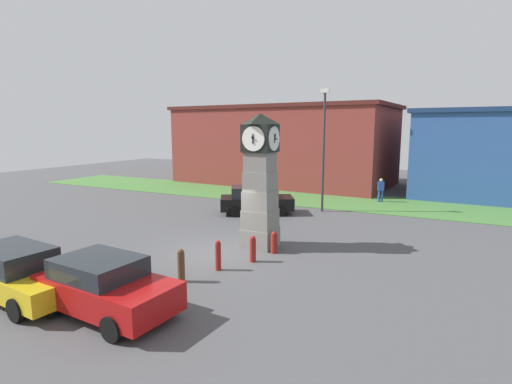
{
  "coord_description": "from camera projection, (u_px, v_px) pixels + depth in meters",
  "views": [
    {
      "loc": [
        8.47,
        -13.0,
        4.98
      ],
      "look_at": [
        0.48,
        2.64,
        2.14
      ],
      "focal_mm": 28.0,
      "sensor_mm": 36.0,
      "label": 1
    }
  ],
  "objects": [
    {
      "name": "car_far_lot",
      "position": [
        255.0,
        200.0,
        23.31
      ],
      "size": [
        4.58,
        3.76,
        1.59
      ],
      "color": "black",
      "rests_on": "ground_plane"
    },
    {
      "name": "bollard_near_tower",
      "position": [
        274.0,
        242.0,
        15.95
      ],
      "size": [
        0.26,
        0.26,
        0.89
      ],
      "color": "maroon",
      "rests_on": "ground_plane"
    },
    {
      "name": "bollard_mid_row",
      "position": [
        253.0,
        249.0,
        14.92
      ],
      "size": [
        0.23,
        0.23,
        1.0
      ],
      "color": "maroon",
      "rests_on": "ground_plane"
    },
    {
      "name": "grass_verge_far",
      "position": [
        285.0,
        196.0,
        29.24
      ],
      "size": [
        44.64,
        6.43,
        0.04
      ],
      "primitive_type": "cube",
      "color": "#477A38",
      "rests_on": "ground_plane"
    },
    {
      "name": "street_lamp_near_road",
      "position": [
        324.0,
        143.0,
        23.35
      ],
      "size": [
        0.5,
        0.24,
        7.19
      ],
      "color": "#333338",
      "rests_on": "ground_plane"
    },
    {
      "name": "pedestrian_near_bench",
      "position": [
        381.0,
        189.0,
        26.74
      ],
      "size": [
        0.46,
        0.36,
        1.62
      ],
      "color": "#264CA5",
      "rests_on": "ground_plane"
    },
    {
      "name": "car_near_tower",
      "position": [
        17.0,
        273.0,
        11.7
      ],
      "size": [
        4.54,
        2.16,
        1.52
      ],
      "color": "gold",
      "rests_on": "ground_plane"
    },
    {
      "name": "ground_plane",
      "position": [
        215.0,
        253.0,
        16.03
      ],
      "size": [
        74.4,
        74.4,
        0.0
      ],
      "primitive_type": "plane",
      "color": "#4C4C4F"
    },
    {
      "name": "car_by_building",
      "position": [
        105.0,
        286.0,
        10.68
      ],
      "size": [
        4.07,
        2.18,
        1.54
      ],
      "color": "#A51111",
      "rests_on": "ground_plane"
    },
    {
      "name": "bollard_far_row",
      "position": [
        218.0,
        255.0,
        14.02
      ],
      "size": [
        0.2,
        0.2,
        1.08
      ],
      "color": "maroon",
      "rests_on": "ground_plane"
    },
    {
      "name": "bollard_end_row",
      "position": [
        181.0,
        265.0,
        12.95
      ],
      "size": [
        0.24,
        0.24,
        1.11
      ],
      "color": "brown",
      "rests_on": "ground_plane"
    },
    {
      "name": "warehouse_blue_far",
      "position": [
        284.0,
        145.0,
        36.11
      ],
      "size": [
        19.53,
        10.91,
        6.84
      ],
      "color": "maroon",
      "rests_on": "ground_plane"
    },
    {
      "name": "clock_tower",
      "position": [
        260.0,
        183.0,
        16.46
      ],
      "size": [
        1.51,
        1.49,
        5.55
      ],
      "color": "gray",
      "rests_on": "ground_plane"
    }
  ]
}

